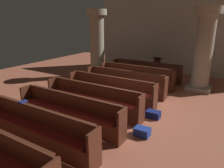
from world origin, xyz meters
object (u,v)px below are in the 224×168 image
object	(u,v)px
pew_row_3	(110,88)
pew_row_6	(35,126)
pew_row_2	(124,81)
pillar_far_side	(97,42)
pillar_aisle_side	(204,49)
pew_row_0	(145,70)
pew_row_4	(92,98)
lectern	(157,68)
pew_row_5	(68,110)
kneeler_box_blue	(142,132)
pew_row_1	(136,75)
hymn_book	(23,102)
kneeler_box_navy	(153,114)

from	to	relation	value
pew_row_3	pew_row_6	xyz separation A→B (m)	(0.00, -3.45, 0.00)
pew_row_2	pillar_far_side	xyz separation A→B (m)	(-2.63, 1.75, 1.33)
pillar_aisle_side	pew_row_3	bearing A→B (deg)	-130.23
pew_row_0	pillar_far_side	world-z (taller)	pillar_far_side
pew_row_3	pew_row_4	size ratio (longest dim) A/B	1.00
pillar_far_side	lectern	distance (m)	3.54
pew_row_5	pillar_far_side	size ratio (longest dim) A/B	1.03
pew_row_3	pew_row_6	distance (m)	3.45
pillar_far_side	pew_row_5	bearing A→B (deg)	-63.20
kneeler_box_blue	pew_row_4	bearing A→B (deg)	164.87
pew_row_6	lectern	xyz separation A→B (m)	(0.25, 7.88, -0.04)
pew_row_1	pew_row_4	size ratio (longest dim) A/B	1.00
pew_row_5	pew_row_0	bearing A→B (deg)	90.00
pew_row_2	pew_row_3	size ratio (longest dim) A/B	1.00
pillar_aisle_side	hymn_book	world-z (taller)	pillar_aisle_side
pillar_far_side	pew_row_6	bearing A→B (deg)	-67.52
pew_row_5	kneeler_box_navy	xyz separation A→B (m)	(1.94, 1.77, -0.39)
lectern	pew_row_0	bearing A→B (deg)	-104.41
pew_row_0	kneeler_box_blue	world-z (taller)	pew_row_0
pew_row_2	hymn_book	size ratio (longest dim) A/B	17.92
pillar_far_side	pew_row_4	bearing A→B (deg)	-57.03
pillar_far_side	pillar_aisle_side	bearing A→B (deg)	2.86
pillar_far_side	kneeler_box_navy	bearing A→B (deg)	-36.93
pew_row_0	pew_row_2	xyz separation A→B (m)	(0.00, -2.30, 0.00)
pew_row_2	kneeler_box_navy	world-z (taller)	pew_row_2
pillar_aisle_side	lectern	xyz separation A→B (m)	(-2.42, 1.27, -1.37)
pew_row_2	kneeler_box_blue	xyz separation A→B (m)	(2.07, -2.86, -0.38)
pew_row_2	hymn_book	bearing A→B (deg)	-98.41
hymn_book	kneeler_box_navy	distance (m)	3.85
pew_row_4	pew_row_6	size ratio (longest dim) A/B	1.00
hymn_book	kneeler_box_navy	size ratio (longest dim) A/B	0.47
pew_row_2	pillar_aisle_side	distance (m)	3.60
pew_row_1	pew_row_5	world-z (taller)	same
pew_row_2	pew_row_6	distance (m)	4.60
pew_row_5	pillar_aisle_side	size ratio (longest dim) A/B	1.03
pew_row_5	kneeler_box_navy	world-z (taller)	pew_row_5
pillar_far_side	hymn_book	bearing A→B (deg)	-72.21
pew_row_5	lectern	xyz separation A→B (m)	(0.25, 6.73, -0.04)
pew_row_3	kneeler_box_navy	distance (m)	2.05
pew_row_3	pew_row_0	bearing A→B (deg)	90.00
pew_row_1	pillar_far_side	distance (m)	3.00
pew_row_2	pew_row_5	size ratio (longest dim) A/B	1.00
pew_row_6	pew_row_3	bearing A→B (deg)	90.00
pew_row_4	pew_row_1	bearing A→B (deg)	90.00
pillar_far_side	kneeler_box_navy	distance (m)	5.96
pew_row_5	kneeler_box_navy	size ratio (longest dim) A/B	8.38
pillar_aisle_side	pillar_far_side	xyz separation A→B (m)	(-5.30, -0.26, 0.00)
pew_row_5	pillar_far_side	world-z (taller)	pillar_far_side
pillar_aisle_side	kneeler_box_navy	world-z (taller)	pillar_aisle_side
pew_row_1	pew_row_0	bearing A→B (deg)	90.00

